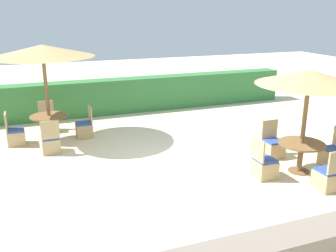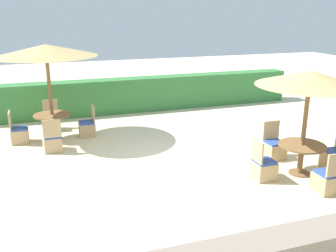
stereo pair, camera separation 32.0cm
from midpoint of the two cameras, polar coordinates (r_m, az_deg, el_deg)
ground_plane at (r=8.91m, az=2.27°, el=-6.64°), size 40.00×40.00×0.00m
hedge_row at (r=13.78m, az=-5.86°, el=4.68°), size 13.00×0.70×1.23m
parasol_front_right at (r=8.64m, az=21.81°, el=6.70°), size 2.31×2.31×2.38m
round_table_front_right at (r=9.05m, az=20.65°, el=-3.59°), size 1.05×1.05×0.71m
patio_chair_front_right_north at (r=9.89m, az=16.74°, el=-3.27°), size 0.46×0.46×0.93m
patio_chair_front_right_west at (r=8.64m, az=15.32°, el=-6.19°), size 0.46×0.46×0.93m
patio_chair_front_right_east at (r=9.80m, az=24.87°, el=-4.38°), size 0.46×0.46×0.93m
patio_chair_front_right_south at (r=8.49m, az=24.13°, el=-7.60°), size 0.46×0.46×0.93m
parasol_back_left at (r=10.80m, az=-17.29°, el=10.90°), size 2.78×2.78×2.72m
round_table_back_left at (r=11.17m, az=-16.40°, el=0.90°), size 1.04×1.04×0.76m
patio_chair_back_left_west at (r=11.29m, az=-21.00°, el=-1.15°), size 0.46×0.46×0.93m
patio_chair_back_left_east at (r=11.34m, az=-11.37°, el=-0.23°), size 0.46×0.46×0.93m
patio_chair_back_left_south at (r=10.33m, az=-16.27°, el=-2.34°), size 0.46×0.46×0.93m
patio_chair_back_left_north at (r=12.17m, az=-16.59°, el=0.60°), size 0.46×0.46×0.93m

